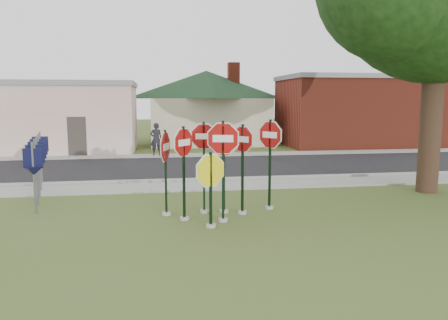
{
  "coord_description": "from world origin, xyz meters",
  "views": [
    {
      "loc": [
        -1.62,
        -9.98,
        3.16
      ],
      "look_at": [
        0.22,
        2.0,
        1.46
      ],
      "focal_mm": 35.0,
      "sensor_mm": 36.0,
      "label": 1
    }
  ],
  "objects": [
    {
      "name": "ground",
      "position": [
        0.0,
        0.0,
        0.0
      ],
      "size": [
        120.0,
        120.0,
        0.0
      ],
      "primitive_type": "plane",
      "color": "#3E521E",
      "rests_on": "ground"
    },
    {
      "name": "sidewalk_near",
      "position": [
        0.0,
        5.5,
        0.03
      ],
      "size": [
        60.0,
        1.6,
        0.06
      ],
      "primitive_type": "cube",
      "color": "gray",
      "rests_on": "ground"
    },
    {
      "name": "road",
      "position": [
        0.0,
        10.0,
        0.02
      ],
      "size": [
        60.0,
        7.0,
        0.04
      ],
      "primitive_type": "cube",
      "color": "black",
      "rests_on": "ground"
    },
    {
      "name": "sidewalk_far",
      "position": [
        0.0,
        14.3,
        0.03
      ],
      "size": [
        60.0,
        1.6,
        0.06
      ],
      "primitive_type": "cube",
      "color": "gray",
      "rests_on": "ground"
    },
    {
      "name": "curb",
      "position": [
        0.0,
        6.5,
        0.07
      ],
      "size": [
        60.0,
        0.2,
        0.14
      ],
      "primitive_type": "cube",
      "color": "gray",
      "rests_on": "ground"
    },
    {
      "name": "stop_sign_center",
      "position": [
        0.03,
        0.92,
        1.73
      ],
      "size": [
        1.11,
        0.29,
        2.74
      ],
      "color": "#9A9790",
      "rests_on": "ground"
    },
    {
      "name": "stop_sign_yellow",
      "position": [
        -0.35,
        0.46,
        1.17
      ],
      "size": [
        1.03,
        0.54,
        2.0
      ],
      "color": "#9A9790",
      "rests_on": "ground"
    },
    {
      "name": "stop_sign_left",
      "position": [
        -0.95,
        1.22,
        1.59
      ],
      "size": [
        0.69,
        0.81,
        2.57
      ],
      "color": "#9A9790",
      "rests_on": "ground"
    },
    {
      "name": "stop_sign_right",
      "position": [
        0.67,
        1.59,
        1.58
      ],
      "size": [
        0.62,
        0.8,
        2.58
      ],
      "color": "#9A9790",
      "rests_on": "ground"
    },
    {
      "name": "stop_sign_back_right",
      "position": [
        0.19,
        1.8,
        1.61
      ],
      "size": [
        0.99,
        0.57,
        2.57
      ],
      "color": "#9A9790",
      "rests_on": "ground"
    },
    {
      "name": "stop_sign_back_left",
      "position": [
        -0.36,
        1.87,
        1.63
      ],
      "size": [
        0.99,
        0.24,
        2.64
      ],
      "color": "#9A9790",
      "rests_on": "ground"
    },
    {
      "name": "stop_sign_far_right",
      "position": [
        1.56,
        2.03,
        1.69
      ],
      "size": [
        0.68,
        0.87,
        2.7
      ],
      "color": "#9A9790",
      "rests_on": "ground"
    },
    {
      "name": "stop_sign_far_left",
      "position": [
        -1.41,
        1.78,
        1.53
      ],
      "size": [
        0.34,
        1.11,
        2.46
      ],
      "color": "#9A9790",
      "rests_on": "ground"
    },
    {
      "name": "route_sign_row",
      "position": [
        -5.4,
        4.5,
        1.22
      ],
      "size": [
        1.43,
        4.63,
        2.0
      ],
      "color": "#59595E",
      "rests_on": "ground"
    },
    {
      "name": "building_stucco",
      "position": [
        -9.0,
        18.0,
        2.15
      ],
      "size": [
        12.2,
        6.2,
        4.2
      ],
      "color": "beige",
      "rests_on": "ground"
    },
    {
      "name": "building_house",
      "position": [
        2.0,
        22.0,
        3.65
      ],
      "size": [
        11.6,
        11.6,
        6.2
      ],
      "color": "#BFB698",
      "rests_on": "ground"
    },
    {
      "name": "building_brick",
      "position": [
        12.0,
        18.5,
        2.4
      ],
      "size": [
        10.2,
        6.2,
        4.75
      ],
      "color": "maroon",
      "rests_on": "ground"
    },
    {
      "name": "bg_tree_right",
      "position": [
        22.0,
        26.0,
        5.58
      ],
      "size": [
        5.6,
        5.6,
        8.4
      ],
      "color": "black",
      "rests_on": "ground"
    },
    {
      "name": "pedestrian",
      "position": [
        -1.68,
        14.32,
        0.96
      ],
      "size": [
        0.67,
        0.44,
        1.81
      ],
      "primitive_type": "imported",
      "rotation": [
        0.0,
        0.0,
        3.12
      ],
      "color": "black",
      "rests_on": "sidewalk_far"
    }
  ]
}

